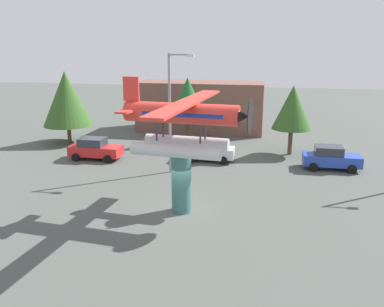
{
  "coord_description": "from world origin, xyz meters",
  "views": [
    {
      "loc": [
        4.65,
        -20.29,
        9.03
      ],
      "look_at": [
        0.0,
        3.0,
        2.55
      ],
      "focal_mm": 37.29,
      "sensor_mm": 36.0,
      "label": 1
    }
  ],
  "objects_px": {
    "floatplane_monument": "(183,122)",
    "storefront_building": "(201,106)",
    "car_far_blue": "(331,158)",
    "tree_center_back": "(292,108)",
    "streetlight_primary": "(172,106)",
    "car_near_red": "(95,149)",
    "car_mid_silver": "(207,150)",
    "tree_east": "(188,99)",
    "display_pedestal": "(181,182)",
    "tree_west": "(66,99)"
  },
  "relations": [
    {
      "from": "car_far_blue",
      "to": "tree_east",
      "type": "distance_m",
      "value": 14.04
    },
    {
      "from": "tree_east",
      "to": "tree_center_back",
      "type": "distance_m",
      "value": 9.69
    },
    {
      "from": "display_pedestal",
      "to": "car_far_blue",
      "type": "bearing_deg",
      "value": 46.95
    },
    {
      "from": "streetlight_primary",
      "to": "tree_west",
      "type": "relative_size",
      "value": 1.26
    },
    {
      "from": "floatplane_monument",
      "to": "streetlight_primary",
      "type": "relative_size",
      "value": 1.23
    },
    {
      "from": "floatplane_monument",
      "to": "car_near_red",
      "type": "height_order",
      "value": "floatplane_monument"
    },
    {
      "from": "floatplane_monument",
      "to": "storefront_building",
      "type": "height_order",
      "value": "floatplane_monument"
    },
    {
      "from": "display_pedestal",
      "to": "storefront_building",
      "type": "distance_m",
      "value": 22.2
    },
    {
      "from": "floatplane_monument",
      "to": "car_mid_silver",
      "type": "bearing_deg",
      "value": 96.69
    },
    {
      "from": "streetlight_primary",
      "to": "storefront_building",
      "type": "height_order",
      "value": "streetlight_primary"
    },
    {
      "from": "streetlight_primary",
      "to": "storefront_building",
      "type": "distance_m",
      "value": 15.38
    },
    {
      "from": "storefront_building",
      "to": "display_pedestal",
      "type": "bearing_deg",
      "value": -82.72
    },
    {
      "from": "tree_center_back",
      "to": "display_pedestal",
      "type": "bearing_deg",
      "value": -115.22
    },
    {
      "from": "tree_center_back",
      "to": "floatplane_monument",
      "type": "bearing_deg",
      "value": -114.75
    },
    {
      "from": "car_near_red",
      "to": "tree_center_back",
      "type": "relative_size",
      "value": 0.72
    },
    {
      "from": "car_mid_silver",
      "to": "streetlight_primary",
      "type": "relative_size",
      "value": 0.49
    },
    {
      "from": "floatplane_monument",
      "to": "streetlight_primary",
      "type": "height_order",
      "value": "streetlight_primary"
    },
    {
      "from": "streetlight_primary",
      "to": "car_near_red",
      "type": "bearing_deg",
      "value": 163.2
    },
    {
      "from": "car_far_blue",
      "to": "tree_center_back",
      "type": "height_order",
      "value": "tree_center_back"
    },
    {
      "from": "display_pedestal",
      "to": "streetlight_primary",
      "type": "xyz_separation_m",
      "value": [
        -2.18,
        6.8,
        3.2
      ]
    },
    {
      "from": "car_mid_silver",
      "to": "tree_east",
      "type": "bearing_deg",
      "value": 116.16
    },
    {
      "from": "floatplane_monument",
      "to": "car_mid_silver",
      "type": "xyz_separation_m",
      "value": [
        -0.35,
        10.31,
        -4.2
      ]
    },
    {
      "from": "display_pedestal",
      "to": "tree_center_back",
      "type": "height_order",
      "value": "tree_center_back"
    },
    {
      "from": "display_pedestal",
      "to": "tree_west",
      "type": "bearing_deg",
      "value": 135.51
    },
    {
      "from": "storefront_building",
      "to": "tree_east",
      "type": "distance_m",
      "value": 6.24
    },
    {
      "from": "streetlight_primary",
      "to": "tree_center_back",
      "type": "height_order",
      "value": "streetlight_primary"
    },
    {
      "from": "car_far_blue",
      "to": "floatplane_monument",
      "type": "bearing_deg",
      "value": -132.61
    },
    {
      "from": "car_far_blue",
      "to": "storefront_building",
      "type": "height_order",
      "value": "storefront_building"
    },
    {
      "from": "car_near_red",
      "to": "streetlight_primary",
      "type": "distance_m",
      "value": 8.4
    },
    {
      "from": "tree_west",
      "to": "tree_east",
      "type": "height_order",
      "value": "tree_west"
    },
    {
      "from": "car_near_red",
      "to": "streetlight_primary",
      "type": "xyz_separation_m",
      "value": [
        7.06,
        -2.13,
        4.02
      ]
    },
    {
      "from": "streetlight_primary",
      "to": "tree_center_back",
      "type": "relative_size",
      "value": 1.45
    },
    {
      "from": "car_mid_silver",
      "to": "car_far_blue",
      "type": "bearing_deg",
      "value": -2.51
    },
    {
      "from": "car_near_red",
      "to": "display_pedestal",
      "type": "bearing_deg",
      "value": -44.03
    },
    {
      "from": "floatplane_monument",
      "to": "car_mid_silver",
      "type": "height_order",
      "value": "floatplane_monument"
    },
    {
      "from": "tree_center_back",
      "to": "storefront_building",
      "type": "bearing_deg",
      "value": 137.51
    },
    {
      "from": "floatplane_monument",
      "to": "tree_east",
      "type": "distance_m",
      "value": 16.3
    },
    {
      "from": "car_near_red",
      "to": "car_mid_silver",
      "type": "distance_m",
      "value": 9.13
    },
    {
      "from": "display_pedestal",
      "to": "tree_center_back",
      "type": "xyz_separation_m",
      "value": [
        6.39,
        13.57,
        2.32
      ]
    },
    {
      "from": "car_near_red",
      "to": "tree_west",
      "type": "distance_m",
      "value": 7.7
    },
    {
      "from": "storefront_building",
      "to": "tree_east",
      "type": "height_order",
      "value": "tree_east"
    },
    {
      "from": "car_far_blue",
      "to": "display_pedestal",
      "type": "bearing_deg",
      "value": -133.05
    },
    {
      "from": "car_near_red",
      "to": "tree_east",
      "type": "relative_size",
      "value": 0.68
    },
    {
      "from": "car_near_red",
      "to": "tree_west",
      "type": "bearing_deg",
      "value": 134.65
    },
    {
      "from": "tree_east",
      "to": "streetlight_primary",
      "type": "bearing_deg",
      "value": -84.94
    },
    {
      "from": "display_pedestal",
      "to": "floatplane_monument",
      "type": "relative_size",
      "value": 0.33
    },
    {
      "from": "car_mid_silver",
      "to": "car_far_blue",
      "type": "distance_m",
      "value": 9.46
    },
    {
      "from": "car_near_red",
      "to": "tree_east",
      "type": "height_order",
      "value": "tree_east"
    },
    {
      "from": "display_pedestal",
      "to": "floatplane_monument",
      "type": "bearing_deg",
      "value": -4.77
    },
    {
      "from": "car_far_blue",
      "to": "tree_west",
      "type": "xyz_separation_m",
      "value": [
        -23.36,
        3.99,
        3.32
      ]
    }
  ]
}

